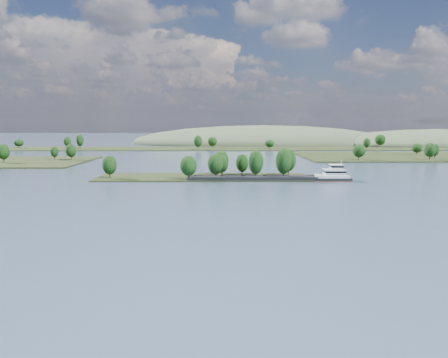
{
  "coord_description": "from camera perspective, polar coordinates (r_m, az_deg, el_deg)",
  "views": [
    {
      "loc": [
        8.55,
        -26.68,
        26.8
      ],
      "look_at": [
        9.78,
        130.0,
        6.0
      ],
      "focal_mm": 35.0,
      "sensor_mm": 36.0,
      "label": 1
    }
  ],
  "objects": [
    {
      "name": "cargo_barge",
      "position": [
        200.19,
        7.39,
        0.17
      ],
      "size": [
        74.12,
        9.43,
        10.02
      ],
      "color": "black",
      "rests_on": "ground"
    },
    {
      "name": "hill_west",
      "position": [
        529.87,
        5.14,
        4.63
      ],
      "size": [
        320.0,
        160.0,
        44.0
      ],
      "primitive_type": "ellipsoid",
      "color": "#425037",
      "rests_on": "ground"
    },
    {
      "name": "tree_island",
      "position": [
        206.91,
        -0.53,
        1.31
      ],
      "size": [
        100.0,
        30.18,
        15.39
      ],
      "color": "black",
      "rests_on": "ground"
    },
    {
      "name": "back_shoreline",
      "position": [
        427.31,
        -0.53,
        4.06
      ],
      "size": [
        900.0,
        60.0,
        15.24
      ],
      "color": "black",
      "rests_on": "ground"
    },
    {
      "name": "hill_east",
      "position": [
        557.35,
        26.44,
        4.02
      ],
      "size": [
        260.0,
        140.0,
        36.0
      ],
      "primitive_type": "ellipsoid",
      "color": "#425037",
      "rests_on": "ground"
    },
    {
      "name": "ground",
      "position": [
        149.36,
        -3.73,
        -2.79
      ],
      "size": [
        1800.0,
        1800.0,
        0.0
      ],
      "primitive_type": "plane",
      "color": "#3D536A",
      "rests_on": "ground"
    }
  ]
}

